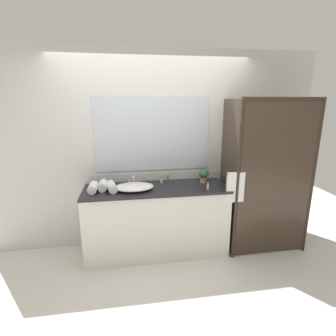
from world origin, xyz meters
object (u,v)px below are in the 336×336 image
object	(u,v)px
sink_basin	(134,187)
amenity_bottle_body_wash	(208,186)
rolled_towel_far_edge	(112,187)
rolled_towel_near_edge	(93,188)
amenity_bottle_conditioner	(161,180)
potted_plant	(204,175)
amenity_bottle_shampoo	(168,179)
faucet	(134,182)
rolled_towel_middle	(103,186)

from	to	relation	value
sink_basin	amenity_bottle_body_wash	world-z (taller)	amenity_bottle_body_wash
rolled_towel_far_edge	rolled_towel_near_edge	bearing A→B (deg)	177.30
amenity_bottle_body_wash	rolled_towel_near_edge	xyz separation A→B (m)	(-1.38, 0.13, 0.01)
sink_basin	amenity_bottle_conditioner	xyz separation A→B (m)	(0.37, 0.22, 0.00)
potted_plant	rolled_towel_near_edge	world-z (taller)	potted_plant
sink_basin	rolled_towel_near_edge	bearing A→B (deg)	-179.74
sink_basin	rolled_towel_far_edge	bearing A→B (deg)	-177.30
potted_plant	rolled_towel_far_edge	bearing A→B (deg)	-172.32
amenity_bottle_body_wash	amenity_bottle_shampoo	world-z (taller)	amenity_bottle_shampoo
amenity_bottle_conditioner	amenity_bottle_body_wash	bearing A→B (deg)	-34.27
faucet	rolled_towel_far_edge	bearing A→B (deg)	-143.09
rolled_towel_far_edge	potted_plant	bearing A→B (deg)	7.68
potted_plant	amenity_bottle_conditioner	xyz separation A→B (m)	(-0.55, 0.07, -0.07)
faucet	amenity_bottle_shampoo	xyz separation A→B (m)	(0.45, 0.06, 0.00)
potted_plant	amenity_bottle_conditioner	world-z (taller)	potted_plant
faucet	amenity_bottle_shampoo	distance (m)	0.46
sink_basin	faucet	size ratio (longest dim) A/B	2.82
potted_plant	rolled_towel_middle	world-z (taller)	potted_plant
amenity_bottle_shampoo	rolled_towel_middle	size ratio (longest dim) A/B	0.45
faucet	rolled_towel_near_edge	size ratio (longest dim) A/B	0.76
potted_plant	amenity_bottle_body_wash	size ratio (longest dim) A/B	2.04
amenity_bottle_body_wash	amenity_bottle_conditioner	bearing A→B (deg)	145.73
faucet	potted_plant	bearing A→B (deg)	-2.47
sink_basin	rolled_towel_middle	world-z (taller)	rolled_towel_middle
amenity_bottle_conditioner	potted_plant	bearing A→B (deg)	-7.43
sink_basin	faucet	xyz separation A→B (m)	(0.00, 0.19, 0.01)
faucet	sink_basin	bearing A→B (deg)	-90.00
amenity_bottle_conditioner	rolled_towel_near_edge	xyz separation A→B (m)	(-0.85, -0.22, 0.02)
amenity_bottle_body_wash	rolled_towel_near_edge	world-z (taller)	rolled_towel_near_edge
potted_plant	amenity_bottle_body_wash	world-z (taller)	potted_plant
amenity_bottle_body_wash	rolled_towel_far_edge	distance (m)	1.16
amenity_bottle_body_wash	amenity_bottle_shampoo	bearing A→B (deg)	138.71
faucet	rolled_towel_middle	distance (m)	0.40
sink_basin	potted_plant	bearing A→B (deg)	9.10
sink_basin	amenity_bottle_body_wash	xyz separation A→B (m)	(0.89, -0.14, 0.00)
amenity_bottle_shampoo	rolled_towel_middle	xyz separation A→B (m)	(-0.83, -0.19, 0.01)
faucet	amenity_bottle_shampoo	bearing A→B (deg)	7.52
sink_basin	amenity_bottle_shampoo	world-z (taller)	amenity_bottle_shampoo
faucet	amenity_bottle_conditioner	xyz separation A→B (m)	(0.37, 0.03, -0.01)
potted_plant	amenity_bottle_body_wash	xyz separation A→B (m)	(-0.03, -0.28, -0.06)
rolled_towel_middle	amenity_bottle_conditioner	bearing A→B (deg)	12.42
rolled_towel_near_edge	amenity_bottle_shampoo	bearing A→B (deg)	14.86
sink_basin	rolled_towel_far_edge	world-z (taller)	rolled_towel_far_edge
amenity_bottle_conditioner	amenity_bottle_body_wash	distance (m)	0.63
amenity_bottle_shampoo	rolled_towel_near_edge	bearing A→B (deg)	-165.14
amenity_bottle_body_wash	rolled_towel_near_edge	bearing A→B (deg)	174.40
amenity_bottle_conditioner	rolled_towel_far_edge	xyz separation A→B (m)	(-0.63, -0.23, 0.02)
rolled_towel_middle	rolled_towel_far_edge	bearing A→B (deg)	-32.09
amenity_bottle_shampoo	rolled_towel_middle	world-z (taller)	rolled_towel_middle
faucet	rolled_towel_near_edge	distance (m)	0.52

